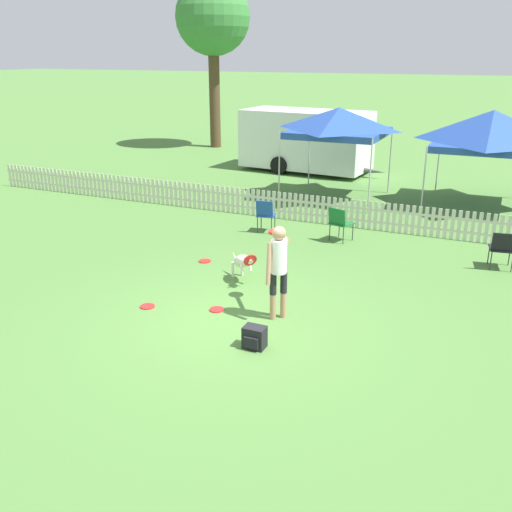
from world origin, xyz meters
name	(u,v)px	position (x,y,z in m)	size (l,w,h in m)	color
ground_plane	(236,322)	(0.00, 0.00, 0.00)	(240.00, 240.00, 0.00)	#4C7A38
handler_person	(278,261)	(0.58, 0.50, 1.07)	(0.67, 1.10, 1.69)	tan
leaping_dog	(243,261)	(-0.69, 1.74, 0.44)	(0.92, 0.91, 0.75)	beige
frisbee_near_handler	(217,310)	(-0.54, 0.31, 0.01)	(0.27, 0.27, 0.02)	red
frisbee_near_dog	(148,306)	(-1.77, -0.09, 0.01)	(0.27, 0.27, 0.02)	red
frisbee_midfield	(205,261)	(-1.98, 2.47, 0.01)	(0.27, 0.27, 0.02)	red
backpack_on_grass	(254,337)	(0.67, -0.68, 0.18)	(0.35, 0.29, 0.36)	black
picket_fence	(340,212)	(0.00, 6.41, 0.39)	(23.97, 0.04, 0.77)	beige
folding_chair_blue_left	(265,213)	(-1.60, 5.04, 0.53)	(0.51, 0.52, 0.88)	#333338
folding_chair_center	(503,247)	(4.10, 4.66, 0.52)	(0.58, 0.59, 0.86)	#333338
folding_chair_green_right	(340,221)	(0.36, 5.11, 0.52)	(0.62, 0.63, 0.87)	#333338
canopy_tent_main	(339,122)	(-1.01, 9.41, 2.41)	(2.85, 2.85, 2.85)	#B2B2B2
canopy_tent_secondary	(492,130)	(3.38, 10.20, 2.31)	(3.19, 3.19, 2.87)	#B2B2B2
equipment_trailer	(306,139)	(-3.39, 13.21, 1.24)	(5.77, 2.58, 2.33)	white
tree_left_grove	(213,19)	(-9.47, 17.15, 5.87)	(3.47, 3.47, 7.71)	#4C3823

